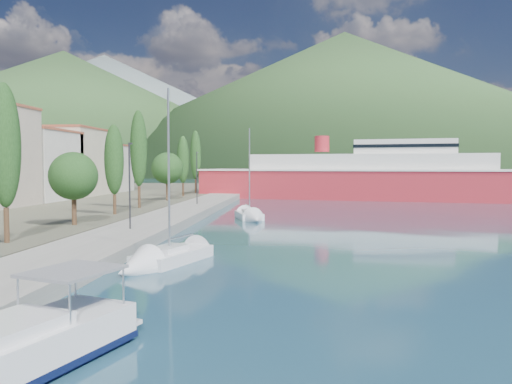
{
  "coord_description": "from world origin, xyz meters",
  "views": [
    {
      "loc": [
        2.8,
        -18.85,
        5.23
      ],
      "look_at": [
        0.0,
        14.0,
        3.5
      ],
      "focal_mm": 35.0,
      "sensor_mm": 36.0,
      "label": 1
    }
  ],
  "objects": [
    {
      "name": "sailboat_near",
      "position": [
        -4.57,
        5.96,
        0.28
      ],
      "size": [
        4.38,
        7.36,
        10.15
      ],
      "color": "silver",
      "rests_on": "ground"
    },
    {
      "name": "town_buildings",
      "position": [
        -32.0,
        36.91,
        5.57
      ],
      "size": [
        9.2,
        69.2,
        11.3
      ],
      "color": "beige",
      "rests_on": "land_strip"
    },
    {
      "name": "sailboat_mid",
      "position": [
        -1.63,
        28.66,
        0.28
      ],
      "size": [
        3.9,
        6.95,
        9.74
      ],
      "color": "silver",
      "rests_on": "ground"
    },
    {
      "name": "tree_row",
      "position": [
        -14.34,
        33.11,
        5.65
      ],
      "size": [
        4.13,
        63.01,
        10.52
      ],
      "color": "#47301E",
      "rests_on": "land_strip"
    },
    {
      "name": "quay",
      "position": [
        -9.0,
        26.0,
        0.4
      ],
      "size": [
        5.0,
        88.0,
        0.8
      ],
      "primitive_type": "cube",
      "color": "gray",
      "rests_on": "ground"
    },
    {
      "name": "hills_far",
      "position": [
        138.59,
        618.73,
        77.39
      ],
      "size": [
        1480.0,
        900.0,
        180.0
      ],
      "color": "slate",
      "rests_on": "ground"
    },
    {
      "name": "lamp_posts",
      "position": [
        -9.0,
        15.41,
        4.08
      ],
      "size": [
        0.15,
        46.4,
        6.06
      ],
      "color": "#2D2D33",
      "rests_on": "quay"
    },
    {
      "name": "ferry",
      "position": [
        14.0,
        61.23,
        3.23
      ],
      "size": [
        54.61,
        21.47,
        10.61
      ],
      "color": "#B3252F",
      "rests_on": "ground"
    },
    {
      "name": "hills_near",
      "position": [
        98.04,
        372.5,
        49.18
      ],
      "size": [
        1010.0,
        520.0,
        115.0
      ],
      "color": "#315329",
      "rests_on": "ground"
    },
    {
      "name": "ground",
      "position": [
        0.0,
        120.0,
        0.0
      ],
      "size": [
        1400.0,
        1400.0,
        0.0
      ],
      "primitive_type": "plane",
      "color": "navy"
    }
  ]
}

